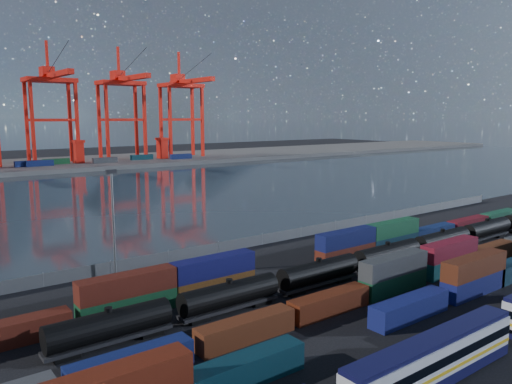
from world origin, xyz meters
TOP-DOWN VIEW (x-y plane):
  - ground at (0.00, 0.00)m, footprint 700.00×700.00m
  - harbor_water at (0.00, 105.00)m, footprint 700.00×700.00m
  - far_quay at (0.00, 210.00)m, footprint 700.00×70.00m
  - passenger_train at (-18.75, -21.51)m, footprint 74.42×2.77m
  - container_row_south at (11.75, -10.93)m, footprint 127.55×2.54m
  - container_row_mid at (5.35, -3.75)m, footprint 128.18×2.45m
  - container_row_north at (-8.76, 10.67)m, footprint 141.61×2.51m
  - tanker_string at (7.21, 4.08)m, footprint 106.99×3.01m
  - waterfront_fence at (-0.00, 28.00)m, footprint 160.12×0.12m
  - yard_light_mast at (-30.00, 26.00)m, footprint 1.60×0.40m
  - gantry_cranes at (-7.50, 203.41)m, footprint 197.99×44.14m
  - quay_containers at (-11.00, 195.46)m, footprint 172.58×10.99m
  - straddle_carriers at (-2.50, 200.00)m, footprint 140.00×7.00m

SIDE VIEW (x-z plane):
  - ground at x=0.00m, z-range 0.00..0.00m
  - harbor_water at x=0.00m, z-range 0.01..0.01m
  - far_quay at x=0.00m, z-range 0.00..2.00m
  - waterfront_fence at x=0.00m, z-range -0.10..2.10m
  - container_row_mid at x=5.35m, z-range -0.87..4.36m
  - container_row_south at x=11.75m, z-range -0.68..4.74m
  - container_row_north at x=-8.76m, z-range -0.57..4.78m
  - tanker_string at x=7.21m, z-range 0.01..4.31m
  - passenger_train at x=-18.75m, z-range 0.01..4.76m
  - quay_containers at x=-11.00m, z-range 2.00..4.60m
  - straddle_carriers at x=-2.50m, z-range 2.27..13.37m
  - yard_light_mast at x=-30.00m, z-range 1.00..17.60m
  - gantry_cranes at x=-7.50m, z-range 6.75..66.53m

